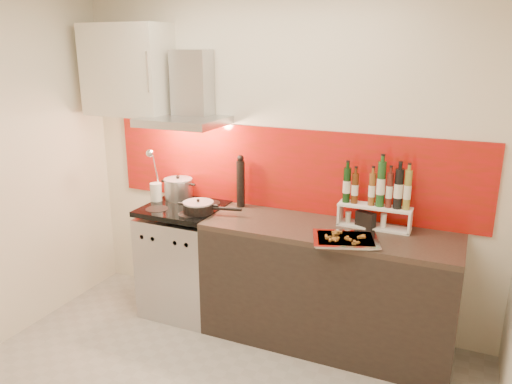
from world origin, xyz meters
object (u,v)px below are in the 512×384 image
at_px(counter, 327,286).
at_px(stock_pot, 178,189).
at_px(pepper_mill, 241,182).
at_px(range_stove, 186,260).
at_px(saute_pan, 199,207).
at_px(baking_tray, 345,239).

height_order(counter, stock_pot, stock_pot).
bearing_deg(pepper_mill, range_stove, -153.05).
relative_size(range_stove, pepper_mill, 2.16).
distance_m(saute_pan, pepper_mill, 0.39).
bearing_deg(baking_tray, pepper_mill, 157.44).
distance_m(counter, stock_pot, 1.46).
bearing_deg(saute_pan, baking_tray, -5.06).
xyz_separation_m(saute_pan, pepper_mill, (0.21, 0.29, 0.15)).
distance_m(saute_pan, baking_tray, 1.17).
height_order(pepper_mill, baking_tray, pepper_mill).
bearing_deg(range_stove, saute_pan, -22.81).
bearing_deg(counter, pepper_mill, 165.54).
bearing_deg(pepper_mill, stock_pot, -175.12).
height_order(range_stove, pepper_mill, pepper_mill).
relative_size(range_stove, counter, 0.51).
xyz_separation_m(range_stove, counter, (1.20, 0.00, 0.01)).
bearing_deg(saute_pan, stock_pot, 144.36).
bearing_deg(counter, stock_pot, 173.35).
bearing_deg(range_stove, stock_pot, 131.47).
xyz_separation_m(counter, pepper_mill, (-0.79, 0.20, 0.65)).
bearing_deg(pepper_mill, counter, -14.46).
height_order(counter, pepper_mill, pepper_mill).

